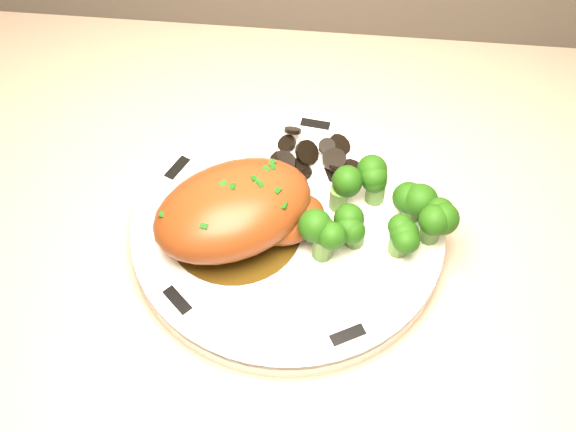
# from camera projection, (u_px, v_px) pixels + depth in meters

# --- Properties ---
(counter) EXTENTS (2.22, 0.73, 1.08)m
(counter) POSITION_uv_depth(u_px,v_px,m) (263.00, 413.00, 1.09)
(counter) COLOR brown
(counter) RESTS_ON ground
(plate) EXTENTS (0.39, 0.39, 0.02)m
(plate) POSITION_uv_depth(u_px,v_px,m) (288.00, 228.00, 0.70)
(plate) COLOR white
(plate) RESTS_ON counter
(rim_accent_0) EXTENTS (0.03, 0.01, 0.00)m
(rim_accent_0) POSITION_uv_depth(u_px,v_px,m) (315.00, 124.00, 0.76)
(rim_accent_0) COLOR black
(rim_accent_0) RESTS_ON plate
(rim_accent_1) EXTENTS (0.02, 0.03, 0.00)m
(rim_accent_1) POSITION_uv_depth(u_px,v_px,m) (177.00, 168.00, 0.73)
(rim_accent_1) COLOR black
(rim_accent_1) RESTS_ON plate
(rim_accent_2) EXTENTS (0.03, 0.03, 0.00)m
(rim_accent_2) POSITION_uv_depth(u_px,v_px,m) (177.00, 300.00, 0.64)
(rim_accent_2) COLOR black
(rim_accent_2) RESTS_ON plate
(rim_accent_3) EXTENTS (0.03, 0.02, 0.00)m
(rim_accent_3) POSITION_uv_depth(u_px,v_px,m) (348.00, 335.00, 0.62)
(rim_accent_3) COLOR black
(rim_accent_3) RESTS_ON plate
(rim_accent_4) EXTENTS (0.02, 0.03, 0.00)m
(rim_accent_4) POSITION_uv_depth(u_px,v_px,m) (422.00, 212.00, 0.69)
(rim_accent_4) COLOR black
(rim_accent_4) RESTS_ON plate
(gravy_pool) EXTENTS (0.13, 0.13, 0.00)m
(gravy_pool) POSITION_uv_depth(u_px,v_px,m) (235.00, 228.00, 0.68)
(gravy_pool) COLOR #402C0B
(gravy_pool) RESTS_ON plate
(chicken_breast) EXTENTS (0.19, 0.17, 0.06)m
(chicken_breast) POSITION_uv_depth(u_px,v_px,m) (240.00, 211.00, 0.66)
(chicken_breast) COLOR brown
(chicken_breast) RESTS_ON plate
(mushroom_pile) EXTENTS (0.10, 0.08, 0.03)m
(mushroom_pile) POSITION_uv_depth(u_px,v_px,m) (311.00, 163.00, 0.72)
(mushroom_pile) COLOR black
(mushroom_pile) RESTS_ON plate
(broccoli_florets) EXTENTS (0.13, 0.10, 0.04)m
(broccoli_florets) POSITION_uv_depth(u_px,v_px,m) (377.00, 214.00, 0.66)
(broccoli_florets) COLOR #548036
(broccoli_florets) RESTS_ON plate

